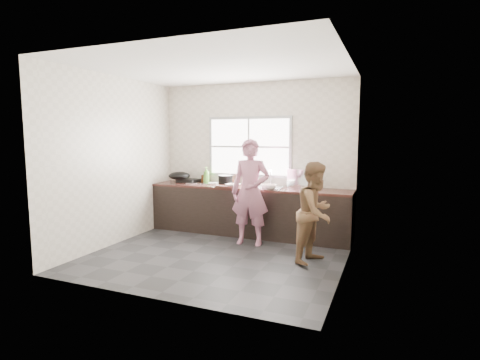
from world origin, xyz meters
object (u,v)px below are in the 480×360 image
at_px(woman, 250,195).
at_px(wok, 179,176).
at_px(cutting_board, 226,186).
at_px(pot_lid_right, 206,184).
at_px(bowl_mince, 233,186).
at_px(bowl_held, 270,187).
at_px(person_side, 316,212).
at_px(black_pot, 225,180).
at_px(bottle_green, 206,175).
at_px(dish_rack, 302,178).
at_px(plate_food, 214,183).
at_px(bottle_brown_short, 230,180).
at_px(pot_lid_left, 192,183).
at_px(burner, 190,180).
at_px(bottle_brown_tall, 205,177).
at_px(bowl_crabs, 269,187).
at_px(glass_jar, 205,180).

xyz_separation_m(woman, wok, (-1.64, 0.54, 0.20)).
bearing_deg(cutting_board, pot_lid_right, 155.65).
relative_size(bowl_mince, bowl_held, 1.09).
relative_size(person_side, bowl_mince, 5.80).
bearing_deg(black_pot, bottle_green, 157.90).
bearing_deg(wok, dish_rack, 5.66).
distance_m(plate_food, bottle_brown_short, 0.35).
bearing_deg(bowl_held, bottle_green, 164.91).
relative_size(cutting_board, dish_rack, 0.90).
height_order(plate_food, pot_lid_right, plate_food).
height_order(black_pot, pot_lid_left, black_pot).
bearing_deg(black_pot, pot_lid_right, 172.16).
xyz_separation_m(bottle_green, burner, (-0.39, 0.04, -0.12)).
height_order(black_pot, burner, black_pot).
xyz_separation_m(black_pot, wok, (-0.97, 0.02, 0.04)).
xyz_separation_m(bottle_brown_tall, pot_lid_right, (0.13, -0.21, -0.09)).
xyz_separation_m(bowl_held, black_pot, (-0.89, 0.17, 0.06)).
height_order(bowl_crabs, wok, wok).
bearing_deg(bowl_held, pot_lid_right, 169.96).
relative_size(woman, bowl_crabs, 7.41).
bearing_deg(pot_lid_right, bowl_crabs, -10.27).
xyz_separation_m(black_pot, bottle_brown_short, (0.02, 0.15, -0.00)).
height_order(bowl_held, burner, bowl_held).
bearing_deg(bowl_crabs, bottle_brown_short, 159.24).
bearing_deg(bottle_brown_tall, person_side, -27.88).
bearing_deg(bottle_brown_tall, pot_lid_left, -125.47).
bearing_deg(bottle_green, bottle_brown_short, -5.66).
xyz_separation_m(bottle_brown_short, burner, (-0.89, 0.09, -0.06)).
height_order(person_side, pot_lid_right, person_side).
bearing_deg(woman, bottle_brown_tall, 142.35).
xyz_separation_m(bowl_mince, pot_lid_right, (-0.64, 0.21, -0.02)).
height_order(bowl_crabs, bottle_brown_tall, bottle_brown_tall).
height_order(pot_lid_left, pot_lid_right, pot_lid_left).
height_order(cutting_board, bottle_brown_tall, bottle_brown_tall).
xyz_separation_m(bottle_brown_short, glass_jar, (-0.53, 0.05, -0.04)).
bearing_deg(bowl_held, glass_jar, 165.14).
bearing_deg(bottle_brown_short, bowl_mince, -57.55).
xyz_separation_m(person_side, pot_lid_right, (-2.24, 1.05, 0.17)).
xyz_separation_m(person_side, bowl_held, (-0.92, 0.82, 0.20)).
bearing_deg(plate_food, bottle_green, 177.89).
relative_size(bowl_held, burner, 0.57).
bearing_deg(bowl_held, person_side, -41.56).
xyz_separation_m(bowl_crabs, plate_food, (-1.19, 0.37, -0.02)).
bearing_deg(bowl_crabs, dish_rack, 42.21).
bearing_deg(glass_jar, bottle_green, -2.29).
distance_m(woman, pot_lid_left, 1.50).
relative_size(plate_food, burner, 0.60).
relative_size(plate_food, bottle_brown_short, 1.28).
distance_m(burner, pot_lid_left, 0.25).
bearing_deg(bowl_crabs, plate_food, 162.83).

